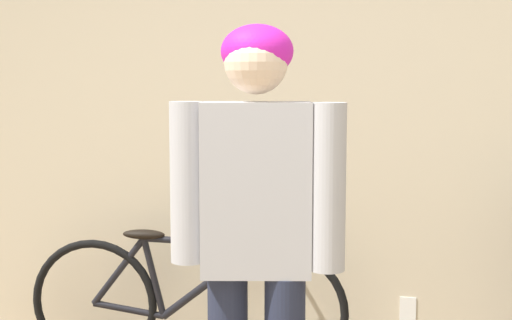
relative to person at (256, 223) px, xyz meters
name	(u,v)px	position (x,y,z in m)	size (l,w,h in m)	color
wall_back	(302,118)	(-0.03, 1.18, 0.31)	(8.00, 0.07, 2.60)	beige
person	(256,223)	(0.00, 0.00, 0.00)	(0.63, 0.26, 1.68)	#23283D
bicycle	(185,303)	(-0.59, 0.95, -0.63)	(1.65, 0.46, 0.74)	black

